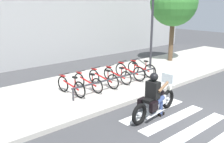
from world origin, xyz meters
TOP-DOWN VIEW (x-y plane):
  - ground_plane at (0.00, 0.00)m, footprint 48.00×48.00m
  - sidewalk at (0.00, 4.68)m, footprint 24.00×4.40m
  - crosswalk_stripe_1 at (-0.49, -0.80)m, footprint 2.80×0.40m
  - crosswalk_stripe_2 at (-0.49, 0.00)m, footprint 2.80×0.40m
  - crosswalk_stripe_3 at (-0.49, 0.80)m, footprint 2.80×0.40m
  - crosswalk_stripe_4 at (-0.49, 1.60)m, footprint 2.80×0.40m
  - motorcycle at (-0.75, 1.34)m, footprint 2.28×0.74m
  - rider at (-0.83, 1.34)m, footprint 0.67×0.59m
  - bicycle_0 at (-2.02, 4.32)m, footprint 0.48×1.59m
  - bicycle_1 at (-1.25, 4.32)m, footprint 0.48×1.62m
  - bicycle_2 at (-0.49, 4.32)m, footprint 0.48×1.68m
  - bicycle_3 at (0.27, 4.32)m, footprint 0.48×1.56m
  - bicycle_4 at (1.04, 4.32)m, footprint 0.48×1.68m
  - bicycle_5 at (1.80, 4.32)m, footprint 0.48×1.60m
  - bike_rack at (-0.11, 3.77)m, footprint 4.42×0.07m
  - street_lamp at (3.32, 5.08)m, footprint 0.28×0.28m
  - tree_near_rack at (5.59, 5.48)m, footprint 2.68×2.68m

SIDE VIEW (x-z plane):
  - ground_plane at x=0.00m, z-range 0.00..0.00m
  - crosswalk_stripe_1 at x=-0.49m, z-range 0.00..0.01m
  - crosswalk_stripe_2 at x=-0.49m, z-range 0.00..0.01m
  - crosswalk_stripe_3 at x=-0.49m, z-range 0.00..0.01m
  - crosswalk_stripe_4 at x=-0.49m, z-range 0.00..0.01m
  - sidewalk at x=0.00m, z-range 0.00..0.15m
  - motorcycle at x=-0.75m, z-range -0.16..1.09m
  - bicycle_3 at x=0.27m, z-range 0.12..0.84m
  - bicycle_1 at x=-1.25m, z-range 0.12..0.85m
  - bicycle_2 at x=-0.49m, z-range 0.12..0.87m
  - bicycle_0 at x=-2.02m, z-range 0.12..0.88m
  - bicycle_5 at x=1.80m, z-range 0.12..0.90m
  - bicycle_4 at x=1.04m, z-range 0.11..0.91m
  - bike_rack at x=-0.11m, z-range 0.33..0.81m
  - rider at x=-0.83m, z-range 0.11..1.56m
  - street_lamp at x=3.32m, z-range 0.46..5.02m
  - tree_near_rack at x=5.59m, z-range 1.07..5.94m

